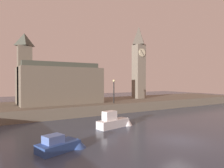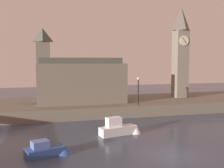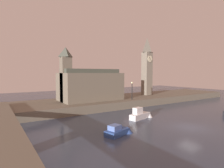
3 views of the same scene
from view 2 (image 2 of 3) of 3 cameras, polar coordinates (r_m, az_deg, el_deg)
ground_plane at (r=22.08m, az=12.38°, el=-14.64°), size 120.00×120.00×0.00m
far_embankment at (r=40.20m, az=-0.73°, el=-4.55°), size 70.00×12.00×1.50m
clock_tower at (r=44.52m, az=14.29°, el=6.80°), size 2.22×2.27×14.33m
parliament_hall at (r=38.79m, az=-7.26°, el=0.87°), size 12.13×6.98×10.32m
streetlamp at (r=36.13m, az=5.57°, el=-0.74°), size 0.36×0.36×3.68m
boat_tour_blue at (r=22.23m, az=-13.11°, el=-13.38°), size 3.89×2.26×1.21m
boat_ferry_white at (r=27.31m, az=1.81°, el=-9.40°), size 4.51×1.99×1.80m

